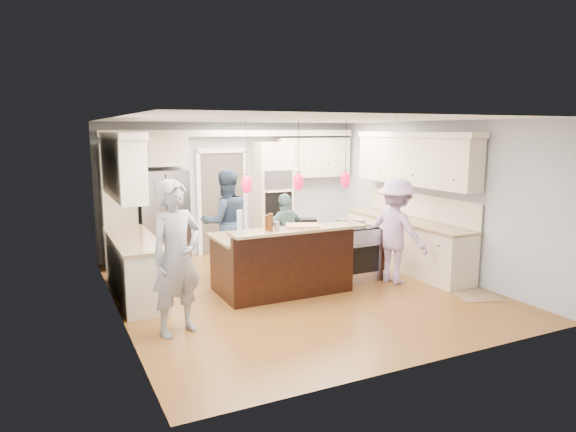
% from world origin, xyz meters
% --- Properties ---
extents(ground_plane, '(6.00, 6.00, 0.00)m').
position_xyz_m(ground_plane, '(0.00, 0.00, 0.00)').
color(ground_plane, olive).
rests_on(ground_plane, ground).
extents(room_shell, '(5.54, 6.04, 2.72)m').
position_xyz_m(room_shell, '(0.00, 0.00, 1.82)').
color(room_shell, '#B2BCC6').
rests_on(room_shell, ground).
extents(refrigerator, '(0.90, 0.70, 1.80)m').
position_xyz_m(refrigerator, '(-1.55, 2.64, 0.90)').
color(refrigerator, '#B7B7BC').
rests_on(refrigerator, ground).
extents(oven_column, '(0.72, 0.69, 2.30)m').
position_xyz_m(oven_column, '(0.75, 2.67, 1.15)').
color(oven_column, beige).
rests_on(oven_column, ground).
extents(back_upper_cabinets, '(5.30, 0.61, 2.54)m').
position_xyz_m(back_upper_cabinets, '(-0.75, 2.76, 1.67)').
color(back_upper_cabinets, beige).
rests_on(back_upper_cabinets, ground).
extents(right_counter_run, '(0.64, 3.10, 2.51)m').
position_xyz_m(right_counter_run, '(2.44, 0.30, 1.06)').
color(right_counter_run, beige).
rests_on(right_counter_run, ground).
extents(left_cabinets, '(0.64, 2.30, 2.51)m').
position_xyz_m(left_cabinets, '(-2.44, 0.80, 1.06)').
color(left_cabinets, beige).
rests_on(left_cabinets, ground).
extents(kitchen_island, '(2.10, 1.46, 1.12)m').
position_xyz_m(kitchen_island, '(-0.25, 0.07, 0.49)').
color(kitchen_island, black).
rests_on(kitchen_island, ground).
extents(island_range, '(0.82, 0.71, 0.92)m').
position_xyz_m(island_range, '(1.16, 0.15, 0.46)').
color(island_range, '#B7B7BC').
rests_on(island_range, ground).
extents(pendant_lights, '(1.75, 0.15, 1.03)m').
position_xyz_m(pendant_lights, '(-0.25, -0.51, 1.80)').
color(pendant_lights, black).
rests_on(pendant_lights, ground).
extents(person_bar_end, '(0.83, 0.68, 1.95)m').
position_xyz_m(person_bar_end, '(-2.16, -0.94, 0.98)').
color(person_bar_end, gray).
rests_on(person_bar_end, ground).
extents(person_far_left, '(0.93, 0.73, 1.86)m').
position_xyz_m(person_far_left, '(-0.71, 1.41, 0.93)').
color(person_far_left, '#2A3B52').
rests_on(person_far_left, ground).
extents(person_far_right, '(0.90, 0.49, 1.45)m').
position_xyz_m(person_far_right, '(0.20, 0.85, 0.73)').
color(person_far_right, slate).
rests_on(person_far_right, ground).
extents(person_range_side, '(0.98, 1.28, 1.76)m').
position_xyz_m(person_range_side, '(1.66, -0.35, 0.88)').
color(person_range_side, '#AF90C2').
rests_on(person_range_side, ground).
extents(floor_rug, '(0.87, 1.05, 0.01)m').
position_xyz_m(floor_rug, '(2.40, -1.37, 0.01)').
color(floor_rug, '#8D6E4D').
rests_on(floor_rug, ground).
extents(water_bottle, '(0.10, 0.10, 0.34)m').
position_xyz_m(water_bottle, '(-1.20, -0.60, 1.29)').
color(water_bottle, silver).
rests_on(water_bottle, kitchen_island).
extents(beer_bottle_a, '(0.07, 0.07, 0.22)m').
position_xyz_m(beer_bottle_a, '(-0.74, -0.47, 1.23)').
color(beer_bottle_a, '#46220C').
rests_on(beer_bottle_a, kitchen_island).
extents(beer_bottle_b, '(0.08, 0.08, 0.26)m').
position_xyz_m(beer_bottle_b, '(-0.72, -0.58, 1.25)').
color(beer_bottle_b, '#46220C').
rests_on(beer_bottle_b, kitchen_island).
extents(beer_bottle_c, '(0.07, 0.07, 0.23)m').
position_xyz_m(beer_bottle_c, '(-0.67, -0.45, 1.24)').
color(beer_bottle_c, '#46220C').
rests_on(beer_bottle_c, kitchen_island).
extents(drink_can, '(0.09, 0.09, 0.14)m').
position_xyz_m(drink_can, '(-0.63, -0.58, 1.19)').
color(drink_can, '#B7B7BC').
rests_on(drink_can, kitchen_island).
extents(cutting_board, '(0.57, 0.49, 0.04)m').
position_xyz_m(cutting_board, '(-0.16, -0.47, 1.14)').
color(cutting_board, tan).
rests_on(cutting_board, kitchen_island).
extents(pot_large, '(0.21, 0.21, 0.12)m').
position_xyz_m(pot_large, '(0.99, 0.24, 0.98)').
color(pot_large, '#B7B7BC').
rests_on(pot_large, island_range).
extents(pot_small, '(0.22, 0.22, 0.11)m').
position_xyz_m(pot_small, '(1.25, 0.13, 0.98)').
color(pot_small, '#B7B7BC').
rests_on(pot_small, island_range).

